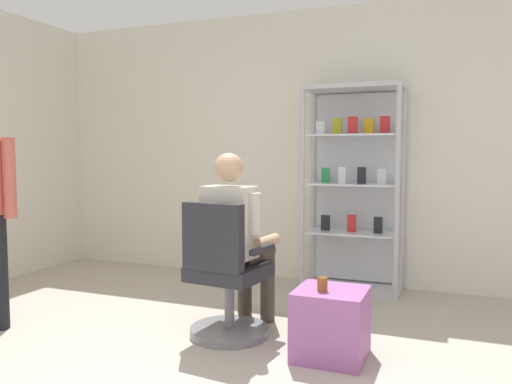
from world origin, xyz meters
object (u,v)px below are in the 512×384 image
office_chair (225,282)px  seated_shopkeeper (237,234)px  display_cabinet_main (354,187)px  tea_glass (322,284)px  storage_crate (331,324)px

office_chair → seated_shopkeeper: (0.02, 0.16, 0.32)m
display_cabinet_main → seated_shopkeeper: bearing=-110.9°
office_chair → tea_glass: bearing=-9.9°
tea_glass → seated_shopkeeper: bearing=157.7°
seated_shopkeeper → storage_crate: seated_shopkeeper is taller
storage_crate → office_chair: bearing=175.1°
storage_crate → seated_shopkeeper: bearing=163.0°
display_cabinet_main → office_chair: (-0.57, -1.62, -0.57)m
seated_shopkeeper → storage_crate: bearing=-17.0°
office_chair → seated_shopkeeper: seated_shopkeeper is taller
tea_glass → storage_crate: bearing=54.8°
seated_shopkeeper → storage_crate: (0.74, -0.23, -0.49)m
display_cabinet_main → tea_glass: (0.15, -1.74, -0.49)m
office_chair → tea_glass: 0.74m
office_chair → display_cabinet_main: bearing=70.5°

